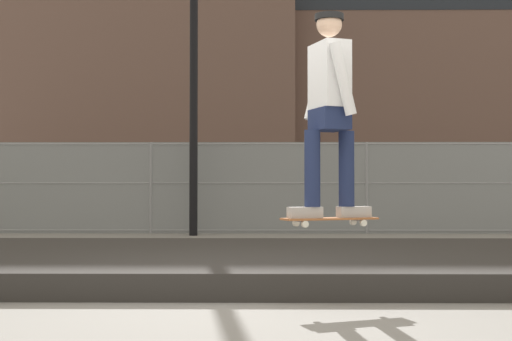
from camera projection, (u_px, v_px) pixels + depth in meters
ground_plane at (251, 304)px, 5.46m from camera, size 120.00×120.00×0.00m
gravel_berm at (255, 262)px, 7.48m from camera, size 15.52×3.88×0.23m
skateboard at (330, 219)px, 5.57m from camera, size 0.82×0.46×0.07m
skater at (329, 101)px, 5.59m from camera, size 0.71×0.62×1.69m
chain_fence at (259, 187)px, 13.83m from camera, size 21.96×0.06×1.85m
parked_car_near at (102, 191)px, 17.53m from camera, size 4.52×2.19×1.66m
library_building at (150, 11)px, 46.48m from camera, size 19.09×14.47×25.89m
office_block at (429, 51)px, 46.79m from camera, size 28.39×12.52×20.54m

